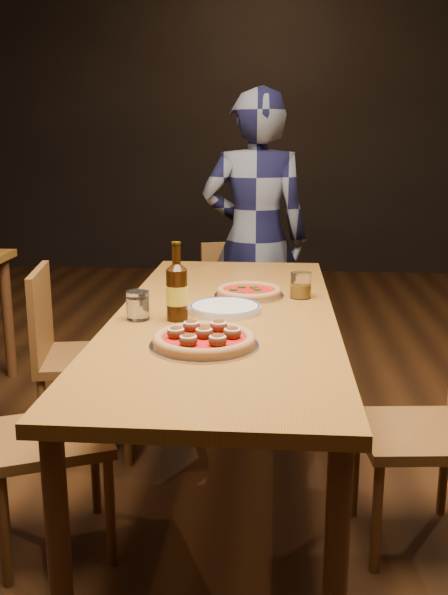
# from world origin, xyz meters

# --- Properties ---
(ground) EXTENTS (9.00, 9.00, 0.00)m
(ground) POSITION_xyz_m (0.00, 0.00, 0.00)
(ground) COLOR black
(table_main) EXTENTS (0.80, 2.00, 0.75)m
(table_main) POSITION_xyz_m (0.00, 0.00, 0.68)
(table_main) COLOR brown
(table_main) RESTS_ON ground
(chair_main_nw) EXTENTS (0.51, 0.51, 0.82)m
(chair_main_nw) POSITION_xyz_m (-0.56, -0.37, 0.41)
(chair_main_nw) COLOR brown
(chair_main_nw) RESTS_ON ground
(chair_main_sw) EXTENTS (0.47, 0.47, 0.87)m
(chair_main_sw) POSITION_xyz_m (-0.64, 0.36, 0.44)
(chair_main_sw) COLOR brown
(chair_main_sw) RESTS_ON ground
(chair_main_e) EXTENTS (0.42, 0.42, 0.83)m
(chair_main_e) POSITION_xyz_m (0.67, -0.24, 0.41)
(chair_main_e) COLOR brown
(chair_main_e) RESTS_ON ground
(chair_end) EXTENTS (0.49, 0.49, 0.83)m
(chair_end) POSITION_xyz_m (0.00, 1.23, 0.41)
(chair_end) COLOR brown
(chair_end) RESTS_ON ground
(pizza_meatball) EXTENTS (0.34, 0.34, 0.06)m
(pizza_meatball) POSITION_xyz_m (-0.03, -0.40, 0.77)
(pizza_meatball) COLOR #B7B7BF
(pizza_meatball) RESTS_ON table_main
(pizza_margherita) EXTENTS (0.28, 0.28, 0.04)m
(pizza_margherita) POSITION_xyz_m (0.08, 0.27, 0.77)
(pizza_margherita) COLOR #B7B7BF
(pizza_margherita) RESTS_ON table_main
(plate_stack) EXTENTS (0.26, 0.26, 0.03)m
(plate_stack) POSITION_xyz_m (-0.00, 0.01, 0.76)
(plate_stack) COLOR white
(plate_stack) RESTS_ON table_main
(beer_bottle) EXTENTS (0.08, 0.08, 0.27)m
(beer_bottle) POSITION_xyz_m (-0.16, -0.11, 0.85)
(beer_bottle) COLOR black
(beer_bottle) RESTS_ON table_main
(water_glass) EXTENTS (0.08, 0.08, 0.10)m
(water_glass) POSITION_xyz_m (-0.30, -0.11, 0.80)
(water_glass) COLOR white
(water_glass) RESTS_ON table_main
(amber_glass) EXTENTS (0.08, 0.08, 0.10)m
(amber_glass) POSITION_xyz_m (0.28, 0.25, 0.80)
(amber_glass) COLOR #936410
(amber_glass) RESTS_ON table_main
(diner) EXTENTS (0.62, 0.42, 1.63)m
(diner) POSITION_xyz_m (0.07, 1.31, 0.82)
(diner) COLOR black
(diner) RESTS_ON ground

